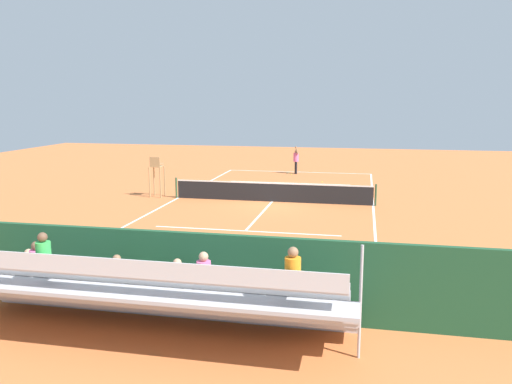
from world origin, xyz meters
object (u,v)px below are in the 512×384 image
tennis_ball_near (322,182)px  tennis_ball_far (291,174)px  tennis_net (272,192)px  courtside_bench (271,285)px  bleacher_stand (150,294)px  equipment_bag (215,297)px  tennis_player (296,159)px  tennis_racket (288,173)px  umpire_chair (156,172)px

tennis_ball_near → tennis_ball_far: same height
tennis_net → courtside_bench: (-2.32, 13.27, 0.06)m
bleacher_stand → tennis_ball_near: size_ratio=137.27×
tennis_net → equipment_bag: (-0.89, 13.40, -0.32)m
courtside_bench → bleacher_stand: bearing=41.5°
tennis_ball_near → tennis_player: bearing=-58.7°
bleacher_stand → tennis_racket: bearing=-88.5°
bleacher_stand → umpire_chair: 16.59m
umpire_chair → courtside_bench: size_ratio=1.19×
tennis_ball_near → bleacher_stand: bearing=84.8°
umpire_chair → tennis_player: size_ratio=1.11×
tennis_racket → tennis_ball_far: 0.85m
tennis_ball_near → tennis_racket: bearing=-53.9°
courtside_bench → tennis_ball_near: 19.95m
umpire_chair → tennis_ball_far: (-5.84, -9.52, -1.28)m
tennis_net → umpire_chair: size_ratio=4.81×
tennis_net → tennis_player: 10.13m
umpire_chair → tennis_ball_near: 10.60m
equipment_bag → tennis_ball_near: bearing=-93.1°
equipment_bag → tennis_ball_far: equipment_bag is taller
equipment_bag → tennis_racket: 23.81m
umpire_chair → equipment_bag: bearing=117.8°
tennis_net → equipment_bag: tennis_net is taller
tennis_player → tennis_racket: bearing=-21.9°
tennis_net → courtside_bench: 13.47m
tennis_racket → tennis_ball_far: tennis_ball_far is taller
bleacher_stand → umpire_chair: (6.19, -15.38, 0.38)m
tennis_ball_far → umpire_chair: bearing=58.5°
umpire_chair → tennis_ball_near: size_ratio=32.42×
bleacher_stand → tennis_player: 25.45m
tennis_net → equipment_bag: 13.43m
tennis_player → tennis_ball_far: bearing=65.6°
umpire_chair → tennis_racket: umpire_chair is taller
bleacher_stand → tennis_net: bearing=-90.0°
equipment_bag → tennis_racket: size_ratio=1.57×
tennis_racket → tennis_ball_far: size_ratio=8.68×
equipment_bag → tennis_player: size_ratio=0.47×
tennis_racket → tennis_ball_near: 4.55m
tennis_player → tennis_ball_far: tennis_player is taller
bleacher_stand → tennis_ball_far: (0.35, -24.91, -0.90)m
bleacher_stand → courtside_bench: bearing=-138.5°
tennis_ball_near → tennis_ball_far: (2.34, -2.90, 0.00)m
tennis_player → tennis_racket: 1.18m
tennis_racket → tennis_ball_far: bearing=113.6°
equipment_bag → tennis_player: tennis_player is taller
bleacher_stand → equipment_bag: bleacher_stand is taller
courtside_bench → tennis_ball_near: bearing=-89.0°
tennis_ball_far → courtside_bench: bearing=96.7°
tennis_racket → tennis_player: bearing=158.1°
tennis_net → tennis_ball_far: bearing=-87.8°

